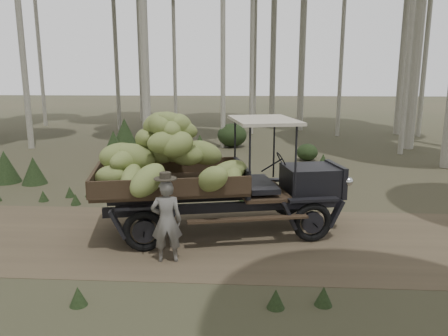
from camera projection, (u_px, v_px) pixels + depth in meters
The scene contains 5 objects.
ground at pixel (129, 237), 9.25m from camera, with size 120.00×120.00×0.00m, color #473D2B.
dirt_track at pixel (129, 237), 9.25m from camera, with size 70.00×4.00×0.01m, color brown.
banana_truck at pixel (191, 161), 9.13m from camera, with size 5.61×3.25×2.76m.
farmer at pixel (166, 220), 7.90m from camera, with size 0.61×0.47×1.68m.
undergrowth at pixel (9, 195), 10.47m from camera, with size 24.57×23.47×1.38m.
Camera 1 is at (2.55, -8.59, 3.40)m, focal length 35.00 mm.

